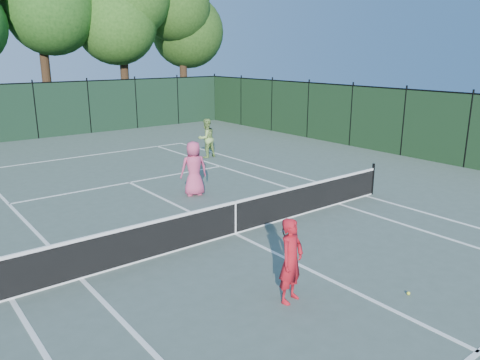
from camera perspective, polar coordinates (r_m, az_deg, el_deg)
ground at (r=12.41m, az=-0.58°, el=-6.58°), size 90.00×90.00×0.00m
sideline_doubles_left at (r=10.35m, az=-26.12°, el=-12.89°), size 0.10×23.77×0.01m
sideline_doubles_right at (r=16.15m, az=15.07°, el=-1.87°), size 0.10×23.77×0.01m
sideline_singles_left at (r=10.64m, az=-18.81°, el=-11.31°), size 0.10×23.77×0.01m
sideline_singles_right at (r=15.11m, az=11.91°, el=-2.84°), size 0.10×23.77×0.01m
baseline_far at (r=22.64m, az=-19.23°, el=2.66°), size 10.97×0.10×0.01m
service_line_near at (r=8.82m, az=27.11°, el=-18.15°), size 8.23×0.10×0.01m
service_line_far at (r=17.66m, az=-13.32°, el=-0.29°), size 8.23×0.10×0.01m
center_service_line at (r=12.40m, az=-0.58°, el=-6.57°), size 0.10×12.80×0.01m
tennis_net at (r=12.24m, az=-0.58°, el=-4.51°), size 11.69×0.09×1.06m
fence_far at (r=28.20m, az=-23.66°, el=7.67°), size 24.00×0.05×3.00m
fence_right at (r=21.31m, az=26.07°, el=5.32°), size 0.05×36.00×3.00m
tree_5 at (r=36.70m, az=-7.15°, el=20.01°), size 5.80×5.80×12.23m
coach at (r=8.99m, az=6.26°, el=-9.71°), size 0.84×0.78×1.67m
player_pink at (r=15.53m, az=-5.66°, el=1.40°), size 1.02×0.82×1.83m
player_green at (r=21.22m, az=-4.13°, el=5.11°), size 0.89×0.72×1.77m
loose_ball_midcourt at (r=10.05m, az=19.85°, el=-12.86°), size 0.07×0.07×0.07m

